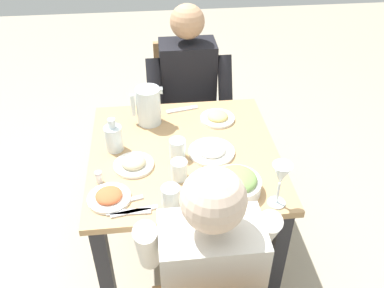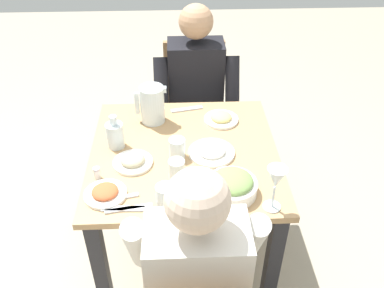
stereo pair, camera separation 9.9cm
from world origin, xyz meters
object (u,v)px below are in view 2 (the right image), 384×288
at_px(salt_shaker, 97,173).
at_px(salad_bowl, 232,185).
at_px(plate_yoghurt, 212,151).
at_px(oil_carafe, 115,136).
at_px(dining_table, 184,172).
at_px(chair_near, 195,103).
at_px(diner_near, 196,100).
at_px(diner_far, 195,270).
at_px(water_pitcher, 152,104).
at_px(plate_beans, 133,161).
at_px(water_glass_near_left, 165,196).
at_px(water_glass_far_right, 177,169).
at_px(water_glass_far_left, 177,148).
at_px(plate_fries, 221,118).
at_px(plate_rice_curry, 105,193).
at_px(wine_glass, 276,180).

bearing_deg(salt_shaker, salad_bowl, 168.55).
relative_size(plate_yoghurt, oil_carafe, 1.28).
distance_m(dining_table, salad_bowl, 0.38).
xyz_separation_m(chair_near, diner_near, (0.00, 0.20, 0.15)).
bearing_deg(chair_near, diner_far, 87.33).
distance_m(water_pitcher, salad_bowl, 0.64).
bearing_deg(plate_beans, diner_far, 116.22).
bearing_deg(water_glass_near_left, salad_bowl, -167.83).
relative_size(salad_bowl, plate_beans, 1.17).
relative_size(diner_near, oil_carafe, 7.11).
xyz_separation_m(diner_far, water_glass_far_right, (0.06, -0.41, 0.12)).
bearing_deg(dining_table, salad_bowl, 123.41).
relative_size(plate_yoghurt, water_glass_far_left, 2.29).
bearing_deg(water_glass_far_left, plate_beans, 12.85).
height_order(diner_near, water_pitcher, diner_near).
height_order(chair_near, water_glass_near_left, chair_near).
xyz_separation_m(diner_near, water_glass_far_left, (0.12, 0.62, 0.12)).
bearing_deg(water_glass_near_left, plate_fries, -115.35).
xyz_separation_m(plate_yoghurt, plate_rice_curry, (0.45, 0.25, -0.00)).
relative_size(diner_near, water_pitcher, 6.16).
distance_m(salad_bowl, plate_rice_curry, 0.51).
height_order(water_pitcher, plate_fries, water_pitcher).
xyz_separation_m(chair_near, water_glass_far_left, (0.12, 0.83, 0.27)).
xyz_separation_m(salad_bowl, plate_yoghurt, (0.06, -0.26, -0.03)).
bearing_deg(water_glass_far_right, water_pitcher, -75.38).
height_order(dining_table, diner_near, diner_near).
bearing_deg(wine_glass, chair_near, -78.11).
bearing_deg(water_glass_far_left, salad_bowl, 131.43).
bearing_deg(plate_fries, water_pitcher, -2.68).
xyz_separation_m(water_pitcher, salt_shaker, (0.22, 0.43, -0.07)).
relative_size(plate_fries, water_glass_near_left, 1.84).
xyz_separation_m(dining_table, chair_near, (-0.09, -0.79, -0.10)).
bearing_deg(plate_yoghurt, diner_near, -86.52).
distance_m(dining_table, diner_far, 0.59).
bearing_deg(oil_carafe, diner_near, -126.87).
height_order(plate_beans, plate_yoghurt, same).
height_order(water_glass_near_left, wine_glass, wine_glass).
distance_m(water_pitcher, plate_fries, 0.35).
height_order(chair_near, plate_yoghurt, chair_near).
relative_size(plate_rice_curry, oil_carafe, 1.05).
distance_m(dining_table, plate_yoghurt, 0.19).
relative_size(plate_beans, plate_yoghurt, 0.83).
height_order(diner_near, plate_beans, diner_near).
relative_size(plate_beans, water_glass_far_left, 1.90).
distance_m(salad_bowl, wine_glass, 0.20).
bearing_deg(wine_glass, salt_shaker, -16.06).
xyz_separation_m(plate_beans, water_glass_far_right, (-0.19, 0.10, 0.03)).
relative_size(diner_far, salt_shaker, 21.66).
distance_m(water_pitcher, salt_shaker, 0.49).
distance_m(diner_far, plate_fries, 0.86).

